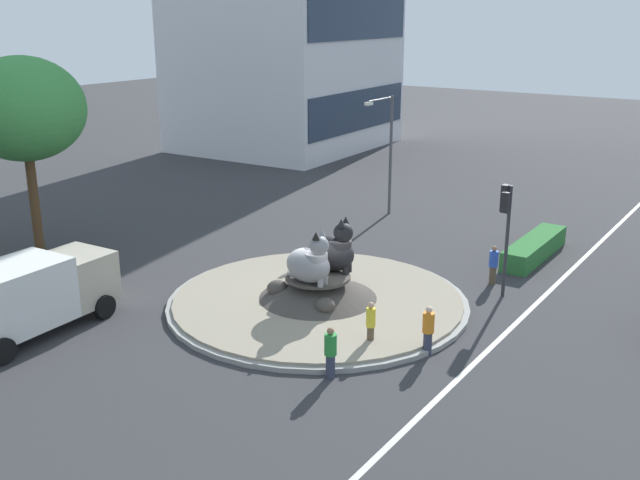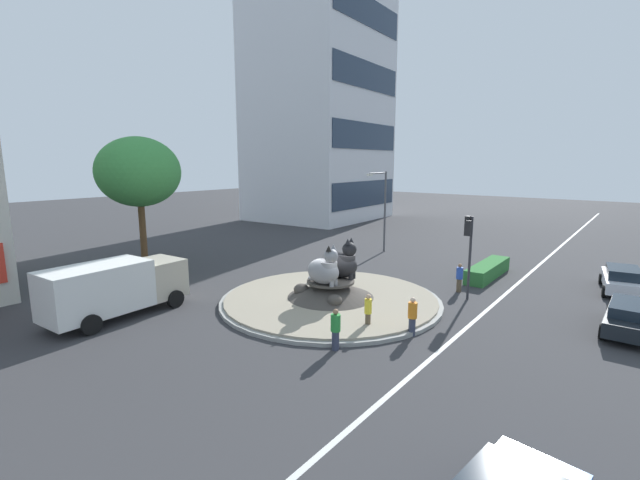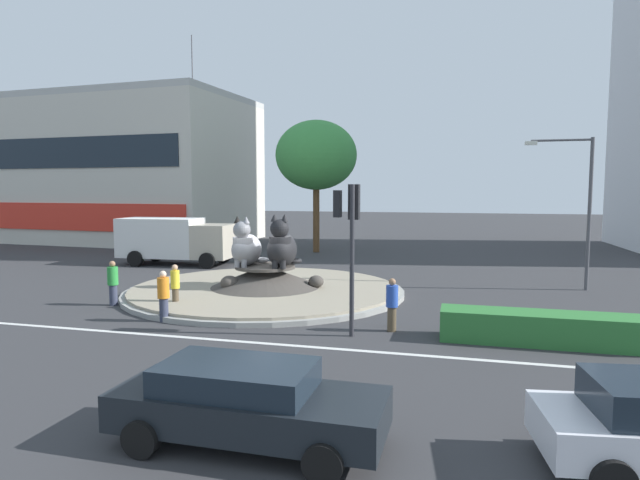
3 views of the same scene
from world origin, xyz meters
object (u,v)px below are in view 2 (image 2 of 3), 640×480
at_px(traffic_light_mast, 468,239).
at_px(office_tower, 319,81).
at_px(cat_statue_black, 342,263).
at_px(cat_statue_grey, 325,270).
at_px(streetlight_arm, 383,205).
at_px(broadleaf_tree_behind_island, 139,172).
at_px(delivery_box_truck, 115,287).
at_px(pedestrian_blue_shirt, 459,277).
at_px(pedestrian_orange_shirt, 412,316).
at_px(sedan_on_far_lane, 622,279).
at_px(pedestrian_yellow_shirt, 368,311).
at_px(parked_car_right, 631,317).
at_px(pedestrian_green_shirt, 336,329).

bearing_deg(traffic_light_mast, office_tower, -36.58).
relative_size(cat_statue_black, office_tower, 0.07).
xyz_separation_m(cat_statue_grey, streetlight_arm, (13.72, 4.43, 1.99)).
bearing_deg(broadleaf_tree_behind_island, delivery_box_truck, -127.79).
bearing_deg(traffic_light_mast, delivery_box_truck, 49.08).
distance_m(office_tower, broadleaf_tree_behind_island, 32.03).
xyz_separation_m(traffic_light_mast, delivery_box_truck, (-12.90, 12.40, -1.84)).
height_order(broadleaf_tree_behind_island, pedestrian_blue_shirt, broadleaf_tree_behind_island).
bearing_deg(office_tower, pedestrian_orange_shirt, -138.97).
bearing_deg(sedan_on_far_lane, cat_statue_grey, 127.60).
height_order(cat_statue_black, traffic_light_mast, traffic_light_mast).
bearing_deg(delivery_box_truck, sedan_on_far_lane, -47.29).
xyz_separation_m(pedestrian_blue_shirt, sedan_on_far_lane, (5.48, -7.41, -0.08)).
distance_m(cat_statue_grey, streetlight_arm, 14.56).
bearing_deg(sedan_on_far_lane, pedestrian_yellow_shirt, 139.92).
bearing_deg(traffic_light_mast, sedan_on_far_lane, -131.92).
xyz_separation_m(pedestrian_blue_shirt, delivery_box_truck, (-14.08, 11.63, 0.63)).
bearing_deg(traffic_light_mast, pedestrian_yellow_shirt, 77.49).
bearing_deg(pedestrian_blue_shirt, office_tower, -144.43).
distance_m(pedestrian_yellow_shirt, sedan_on_far_lane, 16.08).
xyz_separation_m(office_tower, streetlight_arm, (-14.61, -17.78, -13.42)).
xyz_separation_m(office_tower, sedan_on_far_lane, (-16.11, -34.21, -16.58)).
distance_m(cat_statue_grey, broadleaf_tree_behind_island, 15.92).
bearing_deg(office_tower, delivery_box_truck, -159.30).
relative_size(broadleaf_tree_behind_island, pedestrian_blue_shirt, 5.46).
distance_m(office_tower, pedestrian_orange_shirt, 43.30).
xyz_separation_m(pedestrian_blue_shirt, parked_car_right, (-1.49, -8.13, -0.11)).
distance_m(office_tower, pedestrian_blue_shirt, 38.17).
bearing_deg(traffic_light_mast, broadleaf_tree_behind_island, 20.75).
distance_m(cat_statue_grey, delivery_box_truck, 10.17).
height_order(pedestrian_green_shirt, sedan_on_far_lane, pedestrian_green_shirt).
height_order(traffic_light_mast, streetlight_arm, streetlight_arm).
relative_size(cat_statue_black, delivery_box_truck, 0.35).
xyz_separation_m(pedestrian_yellow_shirt, delivery_box_truck, (-5.95, 10.48, 0.62)).
height_order(streetlight_arm, pedestrian_blue_shirt, streetlight_arm).
bearing_deg(pedestrian_yellow_shirt, pedestrian_blue_shirt, -98.71).
height_order(parked_car_right, delivery_box_truck, delivery_box_truck).
bearing_deg(streetlight_arm, cat_statue_grey, 18.10).
bearing_deg(pedestrian_orange_shirt, sedan_on_far_lane, 169.88).
height_order(office_tower, streetlight_arm, office_tower).
bearing_deg(cat_statue_grey, parked_car_right, 22.35).
bearing_deg(pedestrian_orange_shirt, broadleaf_tree_behind_island, -72.08).
relative_size(cat_statue_grey, pedestrian_yellow_shirt, 1.28).
height_order(broadleaf_tree_behind_island, pedestrian_yellow_shirt, broadleaf_tree_behind_island).
bearing_deg(pedestrian_blue_shirt, pedestrian_green_shirt, -21.31).
xyz_separation_m(cat_statue_black, pedestrian_green_shirt, (-5.55, -3.53, -1.11)).
distance_m(sedan_on_far_lane, delivery_box_truck, 27.30).
relative_size(pedestrian_orange_shirt, sedan_on_far_lane, 0.36).
bearing_deg(pedestrian_blue_shirt, pedestrian_yellow_shirt, -23.64).
bearing_deg(pedestrian_green_shirt, broadleaf_tree_behind_island, 63.46).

